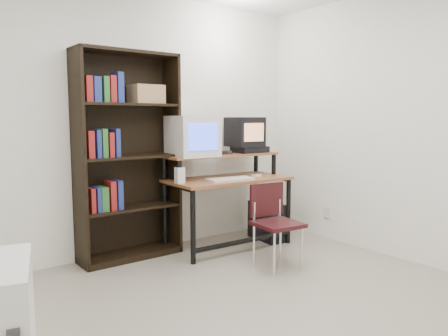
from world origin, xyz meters
TOP-DOWN VIEW (x-y plane):
  - floor at (0.00, 0.00)m, footprint 4.00×4.00m
  - back_wall at (0.00, 2.00)m, footprint 4.00×0.01m
  - right_wall at (2.00, 0.00)m, footprint 0.01×4.00m
  - computer_desk at (0.90, 1.59)m, footprint 1.30×0.68m
  - crt_monitor at (0.55, 1.71)m, footprint 0.46×0.47m
  - vcr at (1.27, 1.66)m, footprint 0.36×0.26m
  - crt_tv at (1.22, 1.69)m, footprint 0.36×0.36m
  - cd_spindle at (0.93, 1.62)m, footprint 0.12×0.12m
  - keyboard at (0.83, 1.44)m, footprint 0.50×0.28m
  - mousepad at (1.23, 1.47)m, footprint 0.24×0.21m
  - mouse at (1.22, 1.48)m, footprint 0.11×0.07m
  - desk_speaker at (0.30, 1.55)m, footprint 0.08×0.08m
  - pc_tower at (1.40, 1.52)m, footprint 0.24×0.47m
  - school_chair at (0.85, 0.81)m, footprint 0.42×0.42m
  - bookshelf at (-0.10, 1.86)m, footprint 1.00×0.35m
  - wall_outlet at (1.99, 1.15)m, footprint 0.02×0.08m

SIDE VIEW (x-z plane):
  - floor at x=0.00m, z-range -0.01..0.00m
  - pc_tower at x=1.40m, z-range 0.00..0.42m
  - wall_outlet at x=1.99m, z-range 0.24..0.36m
  - school_chair at x=0.85m, z-range 0.08..0.85m
  - computer_desk at x=0.90m, z-range 0.20..1.19m
  - mousepad at x=1.23m, z-range 0.72..0.73m
  - keyboard at x=0.83m, z-range 0.72..0.75m
  - mouse at x=1.22m, z-range 0.73..0.76m
  - desk_speaker at x=0.30m, z-range 0.72..0.89m
  - cd_spindle at x=0.93m, z-range 0.97..1.02m
  - vcr at x=1.27m, z-range 0.97..1.05m
  - bookshelf at x=-0.10m, z-range 0.02..2.00m
  - crt_monitor at x=0.55m, z-range 0.97..1.38m
  - crt_tv at x=1.22m, z-range 1.05..1.37m
  - back_wall at x=0.00m, z-range 0.00..2.60m
  - right_wall at x=2.00m, z-range 0.00..2.60m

